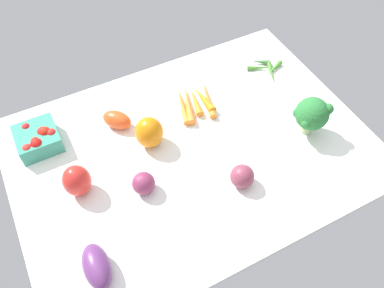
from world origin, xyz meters
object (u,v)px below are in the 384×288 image
Objects in this scene: red_onion_center at (144,183)px; bell_pepper_orange at (149,132)px; berry_basket at (38,139)px; bell_pepper_red at (77,181)px; carrot_bunch at (195,101)px; roma_tomato at (117,120)px; red_onion_near_basket at (242,176)px; broccoli_head at (312,114)px; okra_pile at (267,68)px; eggplant at (97,267)px.

red_onion_center is 16.31cm from bell_pepper_orange.
bell_pepper_red is at bearing 105.71° from berry_basket.
carrot_bunch is 48.95cm from berry_basket.
roma_tomato is 24.54cm from bell_pepper_red.
carrot_bunch is 1.52× the size of berry_basket.
red_onion_near_basket is 44.23cm from bell_pepper_red.
red_onion_near_basket is 32.92cm from carrot_bunch.
broccoli_head is 1.31× the size of bell_pepper_orange.
okra_pile is at bearing -167.15° from bell_pepper_orange.
bell_pepper_orange is at bearing 154.42° from berry_basket.
bell_pepper_red is (40.33, -18.09, 1.58)cm from red_onion_near_basket.
berry_basket is at bearing -6.77° from carrot_bunch.
roma_tomato reaches higher than okra_pile.
red_onion_near_basket is at bearing 124.35° from bell_pepper_orange.
red_onion_near_basket is 26.74cm from red_onion_center.
eggplant is (20.38, 40.96, 0.47)cm from roma_tomato.
bell_pepper_orange reaches higher than red_onion_center.
red_onion_center is at bearing 23.98° from okra_pile.
bell_pepper_orange reaches higher than eggplant.
berry_basket is 0.88× the size of okra_pile.
red_onion_center is at bearing 39.54° from carrot_bunch.
red_onion_center is 0.53× the size of eggplant.
bell_pepper_orange is (48.95, 11.16, 4.08)cm from okra_pile.
red_onion_near_basket is 1.06× the size of red_onion_center.
red_onion_near_basket is at bearing 155.83° from bell_pepper_red.
broccoli_head is at bearing -161.12° from roma_tomato.
roma_tomato reaches higher than carrot_bunch.
red_onion_center is (-21.41, 28.18, -0.10)cm from berry_basket.
berry_basket is at bearing 5.92° from eggplant.
bell_pepper_orange reaches higher than okra_pile.
bell_pepper_red is at bearing -4.78° from eggplant.
bell_pepper_orange is at bearing -55.65° from red_onion_near_basket.
roma_tomato is at bearing -60.12° from bell_pepper_orange.
broccoli_head is (-27.34, -6.71, 4.55)cm from red_onion_near_basket.
roma_tomato is at bearing -56.97° from red_onion_near_basket.
broccoli_head reaches higher than red_onion_center.
broccoli_head is at bearing 133.64° from carrot_bunch.
bell_pepper_red reaches higher than berry_basket.
red_onion_center is 24.97cm from roma_tomato.
roma_tomato is 0.71× the size of broccoli_head.
berry_basket is 35.39cm from red_onion_center.
bell_pepper_red is 24.05cm from eggplant.
eggplant is at bearing 112.03° from roma_tomato.
bell_pepper_orange reaches higher than carrot_bunch.
okra_pile is 1.15× the size of eggplant.
bell_pepper_red reaches higher than eggplant.
carrot_bunch is at bearing -156.70° from bell_pepper_orange.
berry_basket is 80.14cm from broccoli_head.
broccoli_head reaches higher than roma_tomato.
red_onion_center is 52.34cm from broccoli_head.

